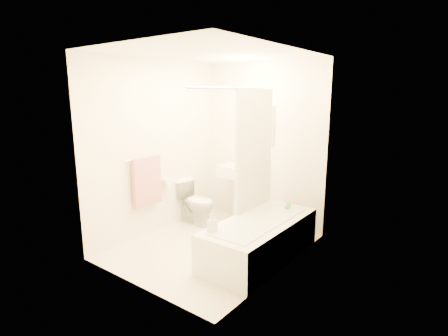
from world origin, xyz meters
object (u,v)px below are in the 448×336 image
Objects in this scene: toilet at (196,202)px; bath_mat at (221,246)px; soap_bottle at (212,223)px; sink at (237,191)px; bathtub at (260,239)px.

toilet reaches higher than bath_mat.
bath_mat is 3.13× the size of soap_bottle.
soap_bottle is (0.29, -0.53, 0.55)m from bath_mat.
sink reaches higher than bath_mat.
soap_bottle is at bearing -112.68° from bathtub.
soap_bottle reaches higher than toilet.
toilet is 3.35× the size of soap_bottle.
bathtub reaches higher than bath_mat.
toilet is 1.02m from bath_mat.
soap_bottle is (0.67, -1.43, 0.08)m from sink.
sink is at bearing 115.16° from soap_bottle.
toilet is 0.40× the size of bathtub.
soap_bottle is (-0.25, -0.60, 0.33)m from bathtub.
soap_bottle is (1.14, -1.00, 0.24)m from toilet.
bath_mat is (0.38, -0.90, -0.47)m from sink.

